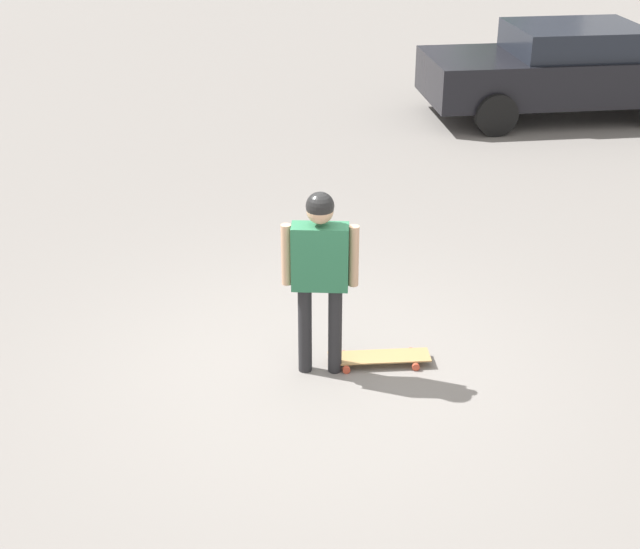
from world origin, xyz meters
TOP-DOWN VIEW (x-y plane):
  - ground_plane at (0.00, 0.00)m, footprint 220.00×220.00m
  - person at (0.00, 0.00)m, footprint 0.46×0.48m
  - skateboard at (-0.44, 0.29)m, footprint 0.83×0.74m
  - car_parked_near at (-8.24, -2.80)m, footprint 4.67×4.12m

SIDE VIEW (x-z plane):
  - ground_plane at x=0.00m, z-range 0.00..0.00m
  - skateboard at x=-0.44m, z-range 0.03..0.10m
  - car_parked_near at x=-8.24m, z-range 0.04..1.49m
  - person at x=0.00m, z-range 0.21..1.85m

